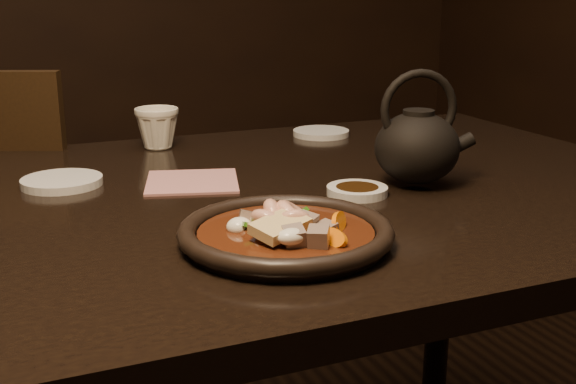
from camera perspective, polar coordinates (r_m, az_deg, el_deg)
name	(u,v)px	position (r m, az deg, el deg)	size (l,w,h in m)	color
table	(191,247)	(1.09, -7.68, -4.35)	(1.60, 0.90, 0.75)	black
plate	(286,234)	(0.87, -0.18, -3.32)	(0.26, 0.26, 0.03)	black
stirfry	(285,230)	(0.86, -0.27, -2.99)	(0.15, 0.14, 0.06)	#3C190B
soy_dish	(357,191)	(1.08, 5.49, 0.10)	(0.09, 0.09, 0.01)	silver
saucer_left	(62,182)	(1.17, -17.43, 0.80)	(0.12, 0.12, 0.01)	silver
saucer_right	(321,133)	(1.50, 2.63, 4.70)	(0.12, 0.12, 0.01)	silver
tea_cup	(157,127)	(1.39, -10.30, 5.10)	(0.08, 0.08, 0.08)	silver
napkin	(192,182)	(1.15, -7.58, 0.82)	(0.14, 0.14, 0.00)	#B77470
teapot	(418,144)	(1.12, 10.21, 3.77)	(0.16, 0.13, 0.18)	black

